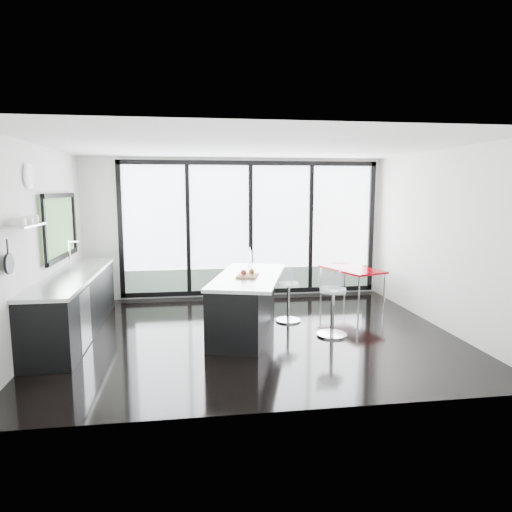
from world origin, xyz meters
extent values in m
cube|color=black|center=(0.00, 0.00, 0.00)|extent=(6.00, 5.00, 0.00)
cube|color=white|center=(0.00, 0.00, 2.80)|extent=(6.00, 5.00, 0.00)
cube|color=silver|center=(0.00, 2.50, 1.40)|extent=(6.00, 0.00, 2.80)
cube|color=white|center=(0.30, 2.47, 1.40)|extent=(5.00, 0.02, 2.50)
cube|color=slate|center=(0.30, 2.43, 0.37)|extent=(5.00, 0.02, 0.44)
cube|color=black|center=(-0.95, 2.43, 1.40)|extent=(0.08, 0.04, 2.50)
cube|color=black|center=(0.30, 2.43, 1.40)|extent=(0.08, 0.04, 2.50)
cube|color=black|center=(1.55, 2.43, 1.40)|extent=(0.08, 0.04, 2.50)
cube|color=silver|center=(0.00, -2.50, 1.40)|extent=(6.00, 0.00, 2.80)
cube|color=silver|center=(-3.00, 0.00, 1.40)|extent=(0.00, 5.00, 2.80)
cube|color=#4A703F|center=(-2.97, 0.90, 1.60)|extent=(0.02, 1.60, 0.90)
cube|color=#AAADAF|center=(-2.87, -0.85, 1.75)|extent=(0.25, 0.80, 0.03)
cylinder|color=white|center=(-2.97, -0.30, 2.35)|extent=(0.04, 0.30, 0.30)
cylinder|color=black|center=(-2.94, -1.25, 1.35)|extent=(0.03, 0.24, 0.24)
cube|color=silver|center=(3.00, 0.00, 1.40)|extent=(0.00, 5.00, 2.80)
cube|color=black|center=(-2.67, 0.40, 0.43)|extent=(0.65, 3.20, 0.87)
cube|color=#AAADAF|center=(-2.67, 0.40, 0.90)|extent=(0.69, 3.24, 0.05)
cube|color=#AAADAF|center=(-2.67, 0.90, 0.90)|extent=(0.45, 0.48, 0.06)
cylinder|color=silver|center=(-2.82, 0.90, 1.14)|extent=(0.02, 0.02, 0.44)
cube|color=#AAADAF|center=(-2.36, -0.35, 0.42)|extent=(0.03, 0.60, 0.80)
cube|color=black|center=(-0.11, 0.11, 0.42)|extent=(1.29, 2.25, 0.84)
cube|color=#AAADAF|center=(-0.04, 0.09, 0.87)|extent=(1.49, 2.36, 0.05)
cube|color=tan|center=(-0.08, -0.05, 0.91)|extent=(0.39, 0.45, 0.03)
sphere|color=maroon|center=(-0.14, -0.08, 0.96)|extent=(0.11, 0.11, 0.09)
sphere|color=brown|center=(-0.01, -0.02, 0.96)|extent=(0.10, 0.10, 0.08)
cylinder|color=silver|center=(0.07, 0.82, 1.03)|extent=(0.08, 0.08, 0.27)
cylinder|color=silver|center=(1.17, -0.28, 0.36)|extent=(0.46, 0.46, 0.73)
cylinder|color=silver|center=(0.68, 0.56, 0.33)|extent=(0.51, 0.51, 0.66)
cube|color=#8A0007|center=(2.17, 1.67, 0.33)|extent=(1.10, 1.42, 0.67)
camera|label=1|loc=(-0.91, -6.66, 2.18)|focal=32.00mm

